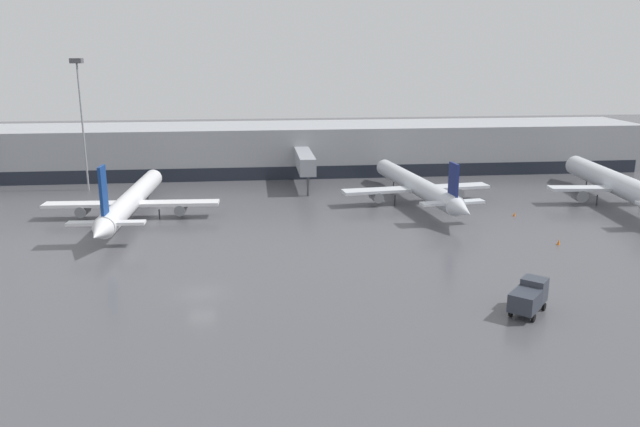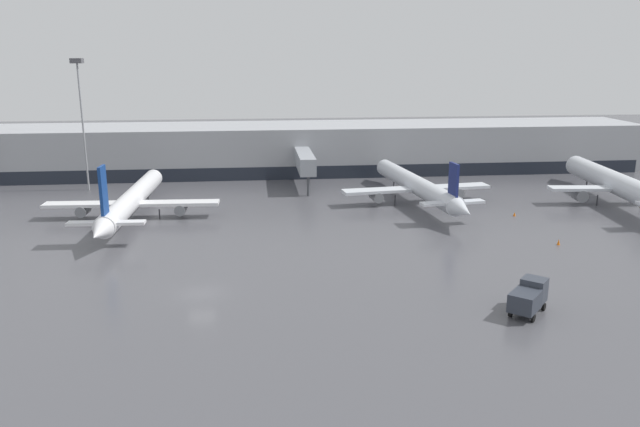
% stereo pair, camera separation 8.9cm
% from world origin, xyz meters
% --- Properties ---
extents(ground_plane, '(320.00, 320.00, 0.00)m').
position_xyz_m(ground_plane, '(0.00, 0.00, 0.00)').
color(ground_plane, '#4C4C51').
extents(terminal_building, '(160.00, 30.08, 9.00)m').
position_xyz_m(terminal_building, '(0.06, 61.92, 4.50)').
color(terminal_building, '#9EA0A5').
rests_on(terminal_building, ground_plane).
extents(parked_jet_0, '(24.14, 37.00, 9.75)m').
position_xyz_m(parked_jet_0, '(-11.67, 29.40, 2.58)').
color(parked_jet_0, white).
rests_on(parked_jet_0, ground_plane).
extents(parked_jet_1, '(20.86, 39.80, 9.13)m').
position_xyz_m(parked_jet_1, '(60.25, 29.97, 3.07)').
color(parked_jet_1, silver).
rests_on(parked_jet_1, ground_plane).
extents(parked_jet_2, '(23.40, 36.72, 8.41)m').
position_xyz_m(parked_jet_2, '(30.11, 34.03, 2.72)').
color(parked_jet_2, silver).
rests_on(parked_jet_2, ground_plane).
extents(service_truck_1, '(4.82, 5.04, 2.86)m').
position_xyz_m(service_truck_1, '(29.38, -7.79, 1.60)').
color(service_truck_1, '#2D333D').
rests_on(service_truck_1, ground_plane).
extents(traffic_cone_1, '(0.36, 0.36, 0.71)m').
position_xyz_m(traffic_cone_1, '(41.74, 11.22, 0.35)').
color(traffic_cone_1, orange).
rests_on(traffic_cone_1, ground_plane).
extents(traffic_cone_2, '(0.37, 0.37, 0.56)m').
position_xyz_m(traffic_cone_2, '(41.95, 24.82, 0.28)').
color(traffic_cone_2, orange).
rests_on(traffic_cone_2, ground_plane).
extents(apron_light_mast_6, '(1.80, 1.80, 21.55)m').
position_xyz_m(apron_light_mast_6, '(-22.38, 48.98, 16.64)').
color(apron_light_mast_6, gray).
rests_on(apron_light_mast_6, ground_plane).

